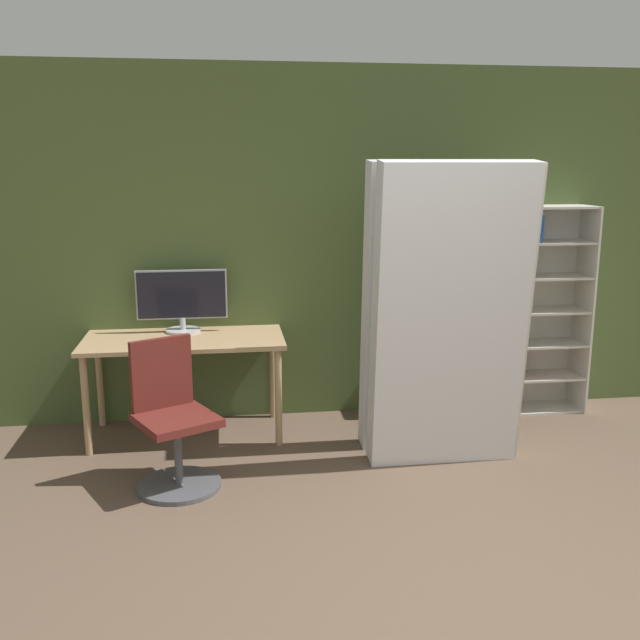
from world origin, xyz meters
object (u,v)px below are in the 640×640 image
bookshelf (523,306)px  mattress_far (437,308)px  office_chair (173,429)px  monitor (182,299)px  mattress_near (451,318)px

bookshelf → mattress_far: bearing=-144.3°
mattress_far → office_chair: bearing=-167.3°
monitor → mattress_near: 2.01m
bookshelf → mattress_near: bearing=-133.2°
monitor → mattress_far: bearing=-20.3°
bookshelf → mattress_far: 1.13m
office_chair → mattress_near: bearing=2.7°
mattress_near → monitor: bearing=151.2°
mattress_far → monitor: bearing=159.7°
bookshelf → mattress_near: size_ratio=0.83×
monitor → mattress_near: bearing=-28.8°
monitor → bookshelf: bearing=0.2°
monitor → mattress_far: mattress_far is taller
office_chair → mattress_near: size_ratio=0.46×
office_chair → bookshelf: (2.70, 1.06, 0.49)m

